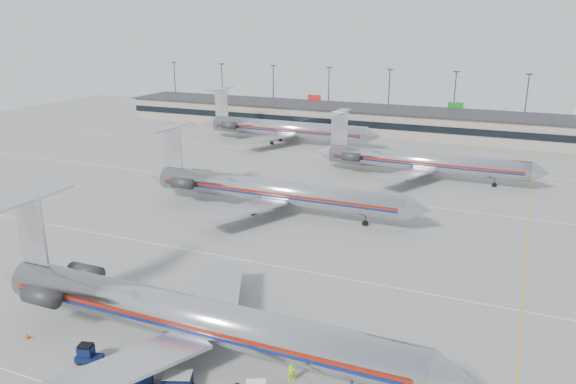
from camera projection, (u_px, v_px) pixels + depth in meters
The scene contains 15 objects.
ground at pixel (213, 298), 59.13m from camera, with size 260.00×260.00×0.00m, color gray.
apron_markings at pixel (256, 262), 67.90m from camera, with size 160.00×0.15×0.02m, color silver.
terminal at pixel (409, 122), 144.16m from camera, with size 162.00×17.00×6.25m.
light_mast_row at pixel (421, 95), 154.88m from camera, with size 163.60×0.40×15.28m.
jet_foreground at pixel (188, 315), 48.58m from camera, with size 46.51×27.39×12.17m.
jet_second_row at pixel (271, 190), 84.69m from camera, with size 46.42×27.33×12.15m.
jet_third_row at pixel (420, 161), 102.91m from camera, with size 42.45×26.11×11.61m.
jet_back_row at pixel (284, 128), 133.07m from camera, with size 45.53×28.00×12.45m.
tug_left at pixel (88, 355), 47.56m from camera, with size 2.42×1.64×1.80m.
tug_center at pixel (144, 384), 43.73m from camera, with size 2.52×1.94×1.83m.
cart_inner at pixel (138, 377), 44.93m from camera, with size 2.39×1.98×1.17m.
cart_outer at pixel (178, 381), 44.41m from camera, with size 2.58×2.20×1.24m.
belt_loader at pixel (170, 345), 49.47m from camera, with size 3.91×1.38×2.05m.
ramp_worker_near at pixel (292, 371), 45.22m from camera, with size 0.68×0.44×1.86m, color #B0F016.
cone_left at pixel (27, 336), 51.46m from camera, with size 0.44×0.44×0.60m, color #F83F08.
Camera 1 is at (28.52, -45.73, 27.93)m, focal length 35.00 mm.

